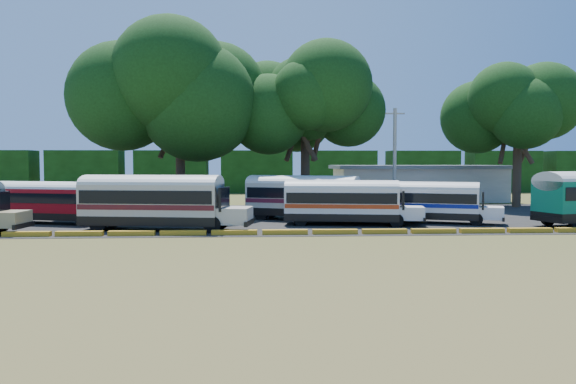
{
  "coord_description": "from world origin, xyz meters",
  "views": [
    {
      "loc": [
        -0.27,
        -32.16,
        4.29
      ],
      "look_at": [
        1.98,
        6.0,
        2.29
      ],
      "focal_mm": 35.0,
      "sensor_mm": 36.0,
      "label": 1
    }
  ],
  "objects": [
    {
      "name": "curb",
      "position": [
        -0.0,
        1.0,
        0.15
      ],
      "size": [
        53.7,
        0.45,
        0.3
      ],
      "color": "orange",
      "rests_on": "ground"
    },
    {
      "name": "asphalt_strip",
      "position": [
        1.0,
        12.0,
        0.01
      ],
      "size": [
        64.0,
        24.0,
        0.02
      ],
      "primitive_type": "cube",
      "color": "black",
      "rests_on": "ground"
    },
    {
      "name": "utility_pole",
      "position": [
        11.26,
        13.64,
        4.5
      ],
      "size": [
        1.6,
        0.3,
        8.77
      ],
      "color": "gray",
      "rests_on": "ground"
    },
    {
      "name": "tree_center",
      "position": [
        4.22,
        17.89,
        9.95
      ],
      "size": [
        10.33,
        10.33,
        13.78
      ],
      "color": "#332319",
      "rests_on": "ground"
    },
    {
      "name": "tree_west",
      "position": [
        -6.72,
        16.88,
        10.49
      ],
      "size": [
        12.63,
        12.63,
        15.15
      ],
      "color": "#332319",
      "rests_on": "ground"
    },
    {
      "name": "bus_white_red",
      "position": [
        5.85,
        5.86,
        1.75
      ],
      "size": [
        9.67,
        3.86,
        3.09
      ],
      "rotation": [
        0.0,
        0.0,
        -0.17
      ],
      "color": "black",
      "rests_on": "ground"
    },
    {
      "name": "bus_cream_west",
      "position": [
        -6.54,
        3.57,
        1.99
      ],
      "size": [
        11.0,
        4.4,
        3.52
      ],
      "rotation": [
        0.0,
        0.0,
        -0.17
      ],
      "color": "black",
      "rests_on": "ground"
    },
    {
      "name": "treeline_backdrop",
      "position": [
        0.0,
        48.0,
        3.0
      ],
      "size": [
        130.0,
        4.0,
        6.0
      ],
      "color": "black",
      "rests_on": "ground"
    },
    {
      "name": "terminal_building",
      "position": [
        18.0,
        30.0,
        2.03
      ],
      "size": [
        19.0,
        9.0,
        4.0
      ],
      "color": "silver",
      "rests_on": "ground"
    },
    {
      "name": "bus_white_blue",
      "position": [
        12.05,
        7.0,
        1.66
      ],
      "size": [
        9.09,
        5.44,
        2.94
      ],
      "rotation": [
        0.0,
        0.0,
        -0.39
      ],
      "color": "black",
      "rests_on": "ground"
    },
    {
      "name": "bus_red",
      "position": [
        -14.8,
        8.14,
        1.71
      ],
      "size": [
        9.3,
        4.8,
        2.97
      ],
      "rotation": [
        0.0,
        0.0,
        -0.3
      ],
      "color": "black",
      "rests_on": "ground"
    },
    {
      "name": "bus_cream_east",
      "position": [
        3.48,
        9.31,
        1.89
      ],
      "size": [
        10.32,
        6.25,
        3.34
      ],
      "rotation": [
        0.0,
        0.0,
        -0.4
      ],
      "color": "black",
      "rests_on": "ground"
    },
    {
      "name": "ground",
      "position": [
        0.0,
        0.0,
        0.0
      ],
      "size": [
        160.0,
        160.0,
        0.0
      ],
      "primitive_type": "plane",
      "color": "#43501A",
      "rests_on": "ground"
    },
    {
      "name": "tree_east",
      "position": [
        24.87,
        20.31,
        9.39
      ],
      "size": [
        9.47,
        9.47,
        12.92
      ],
      "color": "#332319",
      "rests_on": "ground"
    }
  ]
}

